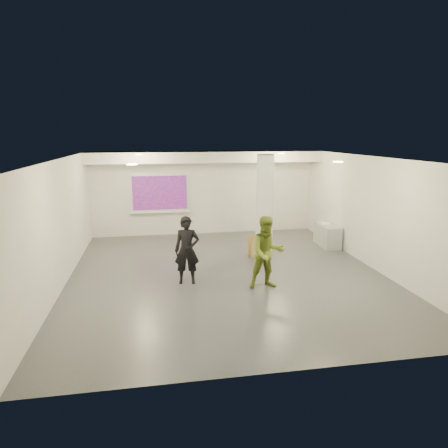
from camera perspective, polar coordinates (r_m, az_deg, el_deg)
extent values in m
cube|color=#3A3C43|center=(10.52, 0.38, -7.13)|extent=(8.00, 9.00, 0.01)
cube|color=white|center=(9.91, 0.40, 9.41)|extent=(8.00, 9.00, 0.01)
cube|color=silver|center=(14.49, -2.81, 4.48)|extent=(8.00, 0.01, 3.00)
cube|color=silver|center=(5.90, 8.32, -7.95)|extent=(8.00, 0.01, 3.00)
cube|color=silver|center=(10.20, -22.31, 0.03)|extent=(0.01, 9.00, 3.00)
cube|color=silver|center=(11.51, 20.40, 1.54)|extent=(0.01, 9.00, 3.00)
cube|color=silver|center=(13.82, -2.58, 9.58)|extent=(8.00, 1.10, 0.36)
cylinder|color=#FFD390|center=(12.26, -12.08, 9.67)|extent=(0.22, 0.22, 0.02)
cylinder|color=#FFD390|center=(12.88, 8.18, 9.95)|extent=(0.22, 0.22, 0.02)
cylinder|color=#FFD390|center=(8.27, -12.99, 8.30)|extent=(0.22, 0.22, 0.02)
cylinder|color=#FFD390|center=(9.16, 15.98, 8.54)|extent=(0.22, 0.22, 0.02)
cylinder|color=white|center=(12.17, 5.84, 2.84)|extent=(0.52, 0.52, 3.00)
cube|color=white|center=(14.34, -9.16, 4.44)|extent=(2.10, 0.06, 1.40)
cube|color=#0C1BCB|center=(14.29, -9.16, 4.42)|extent=(1.90, 0.01, 1.20)
cube|color=white|center=(14.39, -9.06, 1.65)|extent=(2.10, 0.08, 0.04)
cube|color=#9B9EA0|center=(13.43, 14.55, -1.57)|extent=(0.55, 1.23, 0.71)
cube|color=white|center=(13.47, 14.30, 0.07)|extent=(0.36, 0.41, 0.02)
cube|color=olive|center=(11.99, 4.65, -3.09)|extent=(0.58, 0.19, 0.63)
cube|color=olive|center=(11.88, 5.13, -3.47)|extent=(0.54, 0.34, 0.54)
imported|color=black|center=(9.70, -5.31, -3.75)|extent=(0.65, 0.47, 1.66)
imported|color=olive|center=(9.41, 6.18, -4.08)|extent=(0.87, 0.69, 1.73)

